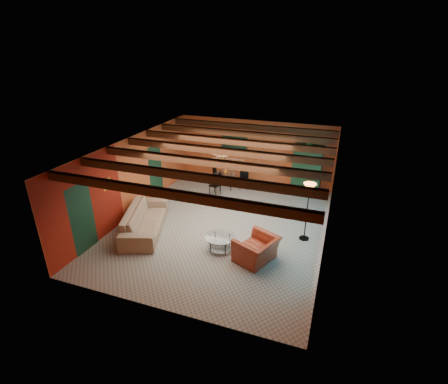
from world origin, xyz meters
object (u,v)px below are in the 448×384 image
at_px(dining_table, 226,178).
at_px(sofa, 145,220).
at_px(potted_plant, 310,141).
at_px(floor_lamp, 307,212).
at_px(armchair, 256,249).
at_px(coffee_table, 220,243).
at_px(armoire, 307,170).
at_px(vase, 226,165).

bearing_deg(dining_table, sofa, -107.36).
bearing_deg(potted_plant, floor_lamp, -82.81).
xyz_separation_m(dining_table, potted_plant, (3.13, 0.71, 1.66)).
height_order(floor_lamp, potted_plant, potted_plant).
xyz_separation_m(armchair, floor_lamp, (1.11, 1.58, 0.57)).
bearing_deg(coffee_table, sofa, 175.59).
xyz_separation_m(armoire, floor_lamp, (0.45, -3.57, -0.02)).
bearing_deg(coffee_table, potted_plant, 70.42).
distance_m(armchair, vase, 5.12).
height_order(sofa, dining_table, dining_table).
bearing_deg(coffee_table, floor_lamp, 32.76).
bearing_deg(floor_lamp, armoire, 97.19).
relative_size(sofa, vase, 14.44).
height_order(armoire, potted_plant, potted_plant).
xyz_separation_m(armchair, dining_table, (-2.47, 4.44, 0.11)).
relative_size(armoire, vase, 10.24).
distance_m(dining_table, vase, 0.56).
bearing_deg(dining_table, coffee_table, -72.51).
bearing_deg(floor_lamp, armchair, -125.06).
relative_size(dining_table, floor_lamp, 0.97).
xyz_separation_m(floor_lamp, potted_plant, (-0.45, 3.57, 1.20)).
distance_m(coffee_table, vase, 4.57).
relative_size(coffee_table, vase, 4.77).
height_order(coffee_table, vase, vase).
bearing_deg(potted_plant, armoire, 0.00).
height_order(armchair, coffee_table, armchair).
relative_size(armoire, potted_plant, 4.16).
distance_m(sofa, dining_table, 4.28).
bearing_deg(sofa, dining_table, -37.04).
xyz_separation_m(coffee_table, potted_plant, (1.78, 5.00, 1.90)).
height_order(armchair, armoire, armoire).
relative_size(dining_table, vase, 9.69).
bearing_deg(potted_plant, vase, -167.18).
relative_size(coffee_table, potted_plant, 1.94).
height_order(coffee_table, floor_lamp, floor_lamp).
xyz_separation_m(armchair, vase, (-2.47, 4.44, 0.67)).
height_order(sofa, vase, vase).
distance_m(dining_table, potted_plant, 3.61).
distance_m(sofa, potted_plant, 6.74).
bearing_deg(armoire, floor_lamp, -74.32).
distance_m(potted_plant, vase, 3.39).
xyz_separation_m(sofa, floor_lamp, (4.86, 1.23, 0.54)).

